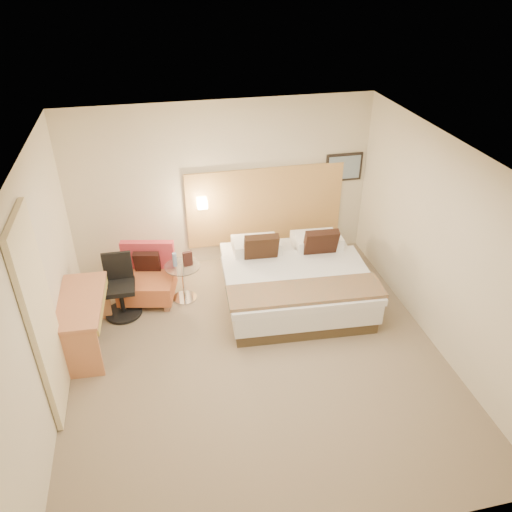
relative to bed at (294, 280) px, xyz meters
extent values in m
cube|color=#826F57|center=(-0.83, -1.13, -0.34)|extent=(4.80, 5.00, 0.02)
cube|color=white|center=(-0.83, -1.13, 2.38)|extent=(4.80, 5.00, 0.02)
cube|color=beige|center=(-0.83, 1.38, 1.02)|extent=(4.80, 0.02, 2.70)
cube|color=beige|center=(-0.83, -3.64, 1.02)|extent=(4.80, 0.02, 2.70)
cube|color=beige|center=(-3.24, -1.13, 1.02)|extent=(0.02, 5.00, 2.70)
cube|color=beige|center=(1.58, -1.13, 1.02)|extent=(0.02, 5.00, 2.70)
cube|color=tan|center=(-0.13, 1.34, 0.62)|extent=(2.60, 0.04, 1.30)
cube|color=black|center=(1.19, 1.35, 1.17)|extent=(0.62, 0.03, 0.47)
cube|color=gray|center=(1.19, 1.33, 1.17)|extent=(0.54, 0.01, 0.39)
cylinder|color=silver|center=(-1.18, 1.29, 0.82)|extent=(0.02, 0.12, 0.02)
cube|color=#FFEDC6|center=(-1.18, 1.23, 0.82)|extent=(0.15, 0.15, 0.15)
cube|color=beige|center=(-3.19, -1.38, 0.89)|extent=(0.06, 0.90, 2.42)
cylinder|color=#8AA6D6|center=(-1.71, 0.38, 0.36)|extent=(0.08, 0.08, 0.21)
cube|color=#3C1C18|center=(-1.53, 0.34, 0.37)|extent=(0.15, 0.08, 0.23)
cube|color=#433521|center=(0.00, 0.00, -0.24)|extent=(2.08, 2.08, 0.18)
cube|color=silver|center=(0.00, 0.00, 0.00)|extent=(2.14, 2.14, 0.30)
cube|color=silver|center=(-0.02, -0.29, 0.20)|extent=(2.17, 1.58, 0.10)
cube|color=white|center=(-0.44, 0.77, 0.25)|extent=(0.73, 0.43, 0.18)
cube|color=white|center=(0.53, 0.71, 0.25)|extent=(0.73, 0.43, 0.18)
cube|color=white|center=(-0.45, 0.51, 0.35)|extent=(0.73, 0.43, 0.18)
cube|color=white|center=(0.51, 0.45, 0.35)|extent=(0.73, 0.43, 0.18)
cube|color=black|center=(-0.44, 0.31, 0.43)|extent=(0.52, 0.30, 0.52)
cube|color=black|center=(0.47, 0.25, 0.43)|extent=(0.52, 0.30, 0.52)
cube|color=orange|center=(-0.04, -0.69, 0.28)|extent=(2.15, 0.68, 0.05)
cube|color=tan|center=(-2.52, 0.24, -0.28)|extent=(0.09, 0.09, 0.10)
cube|color=#A1684C|center=(-1.90, 0.11, -0.28)|extent=(0.09, 0.09, 0.10)
cube|color=#A06E4B|center=(-2.40, 0.78, -0.28)|extent=(0.09, 0.09, 0.10)
cube|color=#9B6E49|center=(-1.78, 0.65, -0.28)|extent=(0.09, 0.09, 0.10)
cube|color=#B95B31|center=(-2.15, 0.44, -0.08)|extent=(0.92, 0.85, 0.30)
cube|color=#BE333F|center=(-2.09, 0.73, 0.29)|extent=(0.80, 0.28, 0.45)
cube|color=black|center=(-2.11, 0.62, 0.22)|extent=(0.41, 0.26, 0.39)
cylinder|color=silver|center=(-1.61, 0.35, -0.32)|extent=(0.43, 0.43, 0.02)
cylinder|color=white|center=(-1.61, 0.35, -0.04)|extent=(0.05, 0.05, 0.55)
cylinder|color=silver|center=(-1.61, 0.35, 0.25)|extent=(0.63, 0.63, 0.01)
cube|color=#BA6D48|center=(-2.97, -0.46, 0.42)|extent=(0.63, 1.26, 0.04)
cube|color=#C1764B|center=(-3.00, -1.03, 0.04)|extent=(0.52, 0.07, 0.73)
cube|color=#C1794B|center=(-2.94, 0.12, 0.04)|extent=(0.52, 0.07, 0.73)
cube|color=tan|center=(-2.92, -0.46, 0.34)|extent=(0.52, 1.18, 0.10)
cylinder|color=black|center=(-2.52, 0.15, -0.30)|extent=(0.53, 0.53, 0.04)
cylinder|color=black|center=(-2.52, 0.15, -0.08)|extent=(0.06, 0.06, 0.40)
cube|color=black|center=(-2.52, 0.15, 0.14)|extent=(0.43, 0.43, 0.07)
cube|color=black|center=(-2.52, 0.34, 0.39)|extent=(0.40, 0.06, 0.42)
camera|label=1|loc=(-1.87, -5.89, 4.21)|focal=35.00mm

